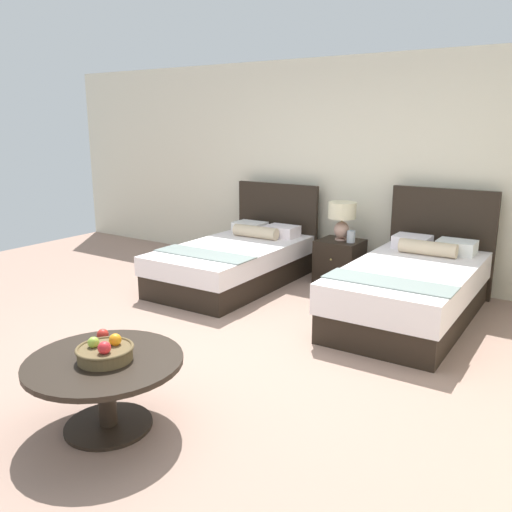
{
  "coord_description": "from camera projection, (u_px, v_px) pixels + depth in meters",
  "views": [
    {
      "loc": [
        2.65,
        -3.37,
        1.91
      ],
      "look_at": [
        0.04,
        0.49,
        0.75
      ],
      "focal_mm": 37.82,
      "sensor_mm": 36.0,
      "label": 1
    }
  ],
  "objects": [
    {
      "name": "ground_plane",
      "position": [
        221.0,
        353.0,
        4.62
      ],
      "size": [
        10.03,
        9.42,
        0.02
      ],
      "primitive_type": "cube",
      "color": "gray"
    },
    {
      "name": "wall_back",
      "position": [
        364.0,
        169.0,
        6.63
      ],
      "size": [
        10.03,
        0.12,
        2.68
      ],
      "primitive_type": "cube",
      "color": "beige",
      "rests_on": "ground"
    },
    {
      "name": "bed_near_window",
      "position": [
        237.0,
        261.0,
        6.52
      ],
      "size": [
        1.22,
        2.13,
        1.12
      ],
      "color": "black",
      "rests_on": "ground"
    },
    {
      "name": "bed_near_corner",
      "position": [
        412.0,
        288.0,
        5.33
      ],
      "size": [
        1.18,
        2.17,
        1.2
      ],
      "color": "black",
      "rests_on": "ground"
    },
    {
      "name": "nightstand",
      "position": [
        340.0,
        262.0,
        6.5
      ],
      "size": [
        0.51,
        0.48,
        0.54
      ],
      "color": "black",
      "rests_on": "ground"
    },
    {
      "name": "table_lamp",
      "position": [
        342.0,
        216.0,
        6.38
      ],
      "size": [
        0.33,
        0.33,
        0.46
      ],
      "color": "tan",
      "rests_on": "nightstand"
    },
    {
      "name": "vase",
      "position": [
        351.0,
        237.0,
        6.31
      ],
      "size": [
        0.1,
        0.1,
        0.14
      ],
      "color": "silver",
      "rests_on": "nightstand"
    },
    {
      "name": "coffee_table",
      "position": [
        105.0,
        376.0,
        3.39
      ],
      "size": [
        0.99,
        0.99,
        0.47
      ],
      "color": "black",
      "rests_on": "ground"
    },
    {
      "name": "fruit_bowl",
      "position": [
        105.0,
        352.0,
        3.34
      ],
      "size": [
        0.36,
        0.36,
        0.15
      ],
      "color": "brown",
      "rests_on": "coffee_table"
    },
    {
      "name": "loose_apple",
      "position": [
        103.0,
        335.0,
        3.65
      ],
      "size": [
        0.08,
        0.08,
        0.08
      ],
      "color": "red",
      "rests_on": "coffee_table"
    }
  ]
}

